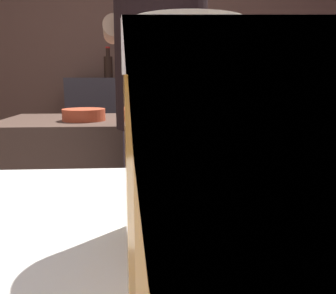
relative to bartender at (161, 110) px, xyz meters
name	(u,v)px	position (x,y,z in m)	size (l,w,h in m)	color
wall_back	(143,54)	(-0.06, 2.03, 0.34)	(5.20, 0.10, 2.70)	brown
prep_counter	(211,205)	(0.29, 0.46, -0.55)	(2.10, 0.60, 0.93)	#4C372D
back_shelf	(120,145)	(-0.27, 1.75, -0.45)	(0.83, 0.36, 1.14)	#37343A
bartender	(161,110)	(0.00, 0.00, 0.00)	(0.45, 0.53, 1.75)	#342B39
knife_block	(326,96)	(0.92, 0.55, 0.02)	(0.10, 0.08, 0.27)	#965B40
mixing_bowl	(84,115)	(-0.35, 0.39, -0.05)	(0.20, 0.20, 0.06)	#CA4E2F
chefs_knife	(213,118)	(0.28, 0.41, -0.08)	(0.24, 0.03, 0.01)	silver
pint_glass_near	(246,219)	(-0.03, -1.28, 0.07)	(0.08, 0.08, 0.13)	#C77C29
pint_glass_far	(187,129)	(-0.04, -1.14, 0.08)	(0.07, 0.07, 0.15)	gold
bottle_soy	(108,66)	(-0.35, 1.75, 0.22)	(0.07, 0.07, 0.25)	black
bottle_hot_sauce	(147,69)	(-0.03, 1.83, 0.20)	(0.05, 0.05, 0.20)	#4C8B32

